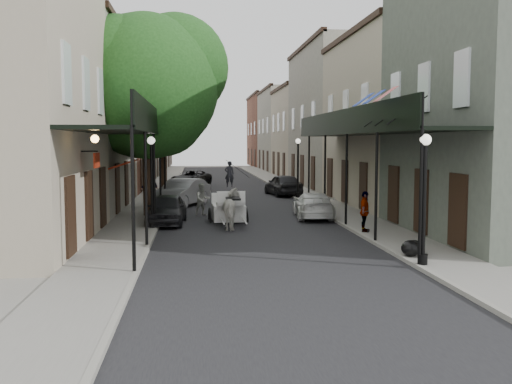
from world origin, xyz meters
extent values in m
plane|color=gray|center=(0.00, 0.00, 0.00)|extent=(140.00, 140.00, 0.00)
cube|color=black|center=(0.00, 20.00, 0.01)|extent=(8.00, 90.00, 0.01)
cube|color=gray|center=(-5.00, 20.00, 0.06)|extent=(2.20, 90.00, 0.12)
cube|color=gray|center=(5.00, 20.00, 0.06)|extent=(2.20, 90.00, 0.12)
cube|color=tan|center=(-8.60, 30.00, 5.25)|extent=(5.00, 80.00, 10.50)
cube|color=gray|center=(8.60, 30.00, 5.25)|extent=(5.00, 80.00, 10.50)
cube|color=black|center=(-5.00, 7.00, 4.00)|extent=(2.20, 18.00, 0.12)
cube|color=black|center=(-3.95, 7.00, 4.50)|extent=(0.06, 18.00, 1.00)
cylinder|color=black|center=(-4.00, -2.00, 2.12)|extent=(0.10, 0.10, 4.00)
cylinder|color=black|center=(-4.00, 6.00, 2.12)|extent=(0.10, 0.10, 4.00)
cylinder|color=black|center=(-4.00, 14.00, 2.12)|extent=(0.10, 0.10, 4.00)
cube|color=black|center=(5.00, 7.00, 4.00)|extent=(2.20, 18.00, 0.12)
cube|color=black|center=(3.95, 7.00, 4.50)|extent=(0.06, 18.00, 1.00)
cylinder|color=black|center=(4.00, -2.00, 2.12)|extent=(0.10, 0.10, 4.00)
cylinder|color=black|center=(4.00, 6.00, 2.12)|extent=(0.10, 0.10, 4.00)
cylinder|color=black|center=(4.00, 14.00, 2.12)|extent=(0.10, 0.10, 4.00)
cylinder|color=#382619|center=(-4.60, 10.00, 2.92)|extent=(0.44, 0.44, 5.60)
sphere|color=#1A4315|center=(-4.60, 10.00, 6.20)|extent=(6.80, 6.80, 6.80)
sphere|color=#1A4315|center=(-3.24, 10.60, 7.20)|extent=(5.10, 5.10, 5.10)
cylinder|color=#382619|center=(-4.60, 24.00, 2.64)|extent=(0.44, 0.44, 5.04)
sphere|color=#1A4315|center=(-4.60, 24.00, 5.58)|extent=(6.00, 6.00, 6.00)
sphere|color=#1A4315|center=(-3.40, 24.60, 6.48)|extent=(4.50, 4.50, 4.50)
cylinder|color=black|center=(4.10, -2.00, 0.27)|extent=(0.28, 0.28, 0.30)
cylinder|color=black|center=(4.10, -2.00, 1.82)|extent=(0.12, 0.12, 3.40)
sphere|color=white|center=(4.10, -2.00, 3.67)|extent=(0.32, 0.32, 0.32)
cylinder|color=black|center=(-4.10, 6.00, 0.27)|extent=(0.28, 0.28, 0.30)
cylinder|color=black|center=(-4.10, 6.00, 1.82)|extent=(0.12, 0.12, 3.40)
sphere|color=white|center=(-4.10, 6.00, 3.67)|extent=(0.32, 0.32, 0.32)
cylinder|color=black|center=(4.10, 18.00, 0.27)|extent=(0.28, 0.28, 0.30)
cylinder|color=black|center=(4.10, 18.00, 1.82)|extent=(0.12, 0.12, 3.40)
sphere|color=white|center=(4.10, 18.00, 3.67)|extent=(0.32, 0.32, 0.32)
imported|color=beige|center=(-0.78, 6.00, 0.84)|extent=(0.97, 2.01, 1.67)
torus|color=black|center=(-1.72, 8.91, 0.63)|extent=(0.14, 1.31, 1.31)
torus|color=black|center=(-0.06, 8.97, 0.63)|extent=(0.14, 1.31, 1.31)
torus|color=black|center=(-1.46, 7.50, 0.32)|extent=(0.10, 0.68, 0.68)
torus|color=black|center=(-0.21, 7.54, 0.32)|extent=(0.10, 0.68, 0.68)
cube|color=white|center=(-0.88, 8.73, 1.06)|extent=(1.48, 1.87, 0.71)
cube|color=white|center=(-0.84, 7.67, 1.57)|extent=(1.23, 0.60, 0.12)
cube|color=white|center=(-0.83, 7.42, 1.87)|extent=(1.22, 0.14, 0.51)
imported|color=black|center=(-0.84, 7.67, 2.20)|extent=(0.43, 0.29, 1.14)
imported|color=#A6A79E|center=(-2.00, 10.53, 0.80)|extent=(0.92, 0.81, 1.60)
imported|color=gray|center=(-5.18, 18.29, 1.02)|extent=(1.33, 1.21, 1.79)
imported|color=gray|center=(4.20, 3.97, 0.91)|extent=(0.73, 1.01, 1.59)
imported|color=black|center=(-3.60, 7.72, 0.67)|extent=(1.81, 4.01, 1.34)
imported|color=#A5A4AA|center=(-3.08, 14.88, 0.77)|extent=(3.32, 4.93, 1.54)
imported|color=black|center=(-2.71, 29.69, 0.66)|extent=(3.79, 5.20, 1.31)
imported|color=silver|center=(3.22, 9.00, 0.61)|extent=(2.12, 4.38, 1.23)
imported|color=black|center=(3.56, 20.53, 0.74)|extent=(2.33, 4.54, 1.48)
ellipsoid|color=black|center=(4.20, -0.84, 0.37)|extent=(0.59, 0.59, 0.50)
ellipsoid|color=black|center=(4.50, -0.39, 0.33)|extent=(0.51, 0.51, 0.41)
camera|label=1|loc=(-2.33, -17.43, 3.60)|focal=40.00mm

